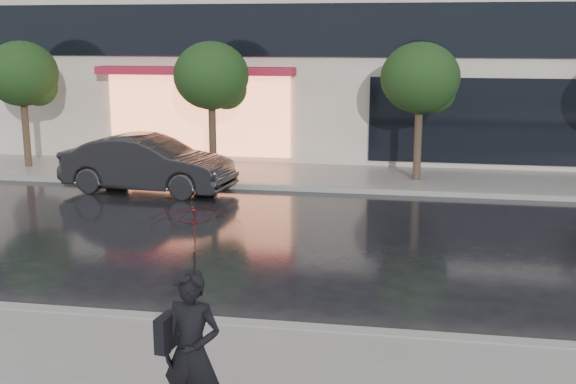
# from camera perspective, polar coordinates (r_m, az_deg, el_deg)

# --- Properties ---
(ground) EXTENTS (120.00, 120.00, 0.00)m
(ground) POSITION_cam_1_polar(r_m,az_deg,el_deg) (11.71, -5.04, -8.75)
(ground) COLOR black
(ground) RESTS_ON ground
(sidewalk_far) EXTENTS (60.00, 3.50, 0.12)m
(sidewalk_far) POSITION_cam_1_polar(r_m,az_deg,el_deg) (21.39, 2.03, 1.25)
(sidewalk_far) COLOR slate
(sidewalk_far) RESTS_ON ground
(curb_near) EXTENTS (60.00, 0.25, 0.14)m
(curb_near) POSITION_cam_1_polar(r_m,az_deg,el_deg) (10.79, -6.43, -10.29)
(curb_near) COLOR gray
(curb_near) RESTS_ON ground
(curb_far) EXTENTS (60.00, 0.25, 0.14)m
(curb_far) POSITION_cam_1_polar(r_m,az_deg,el_deg) (19.69, 1.33, 0.30)
(curb_far) COLOR gray
(curb_far) RESTS_ON ground
(tree_far_west) EXTENTS (2.20, 2.20, 3.99)m
(tree_far_west) POSITION_cam_1_polar(r_m,az_deg,el_deg) (23.75, -20.14, 8.59)
(tree_far_west) COLOR #33261C
(tree_far_west) RESTS_ON ground
(tree_mid_west) EXTENTS (2.20, 2.20, 3.99)m
(tree_mid_west) POSITION_cam_1_polar(r_m,az_deg,el_deg) (21.40, -5.90, 8.93)
(tree_mid_west) COLOR #33261C
(tree_mid_west) RESTS_ON ground
(tree_mid_east) EXTENTS (2.20, 2.20, 3.99)m
(tree_mid_east) POSITION_cam_1_polar(r_m,az_deg,el_deg) (20.60, 10.57, 8.65)
(tree_mid_east) COLOR #33261C
(tree_mid_east) RESTS_ON ground
(parked_car) EXTENTS (4.80, 2.15, 1.53)m
(parked_car) POSITION_cam_1_polar(r_m,az_deg,el_deg) (19.82, -11.01, 2.20)
(parked_car) COLOR black
(parked_car) RESTS_ON ground
(pedestrian_with_umbrella) EXTENTS (1.07, 1.09, 2.45)m
(pedestrian_with_umbrella) POSITION_cam_1_polar(r_m,az_deg,el_deg) (7.42, -7.52, -7.57)
(pedestrian_with_umbrella) COLOR black
(pedestrian_with_umbrella) RESTS_ON sidewalk_near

